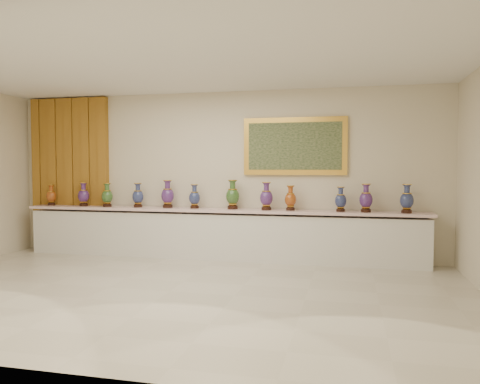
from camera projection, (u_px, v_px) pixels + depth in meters
The scene contains 15 objects.
ground at pixel (169, 291), 6.17m from camera, with size 8.00×8.00×0.00m, color beige.
room at pixel (103, 170), 8.99m from camera, with size 8.00×8.00×8.00m.
counter at pixel (217, 235), 8.35m from camera, with size 7.28×0.48×0.90m.
vase_0 at pixel (51, 196), 9.09m from camera, with size 0.20×0.20×0.40m.
vase_1 at pixel (84, 196), 8.91m from camera, with size 0.25×0.25×0.45m.
vase_2 at pixel (107, 196), 8.75m from camera, with size 0.21×0.21×0.45m.
vase_3 at pixel (138, 196), 8.65m from camera, with size 0.26×0.26×0.45m.
vase_4 at pixel (168, 195), 8.55m from camera, with size 0.29×0.29×0.50m.
vase_5 at pixel (195, 198), 8.40m from camera, with size 0.26×0.26×0.43m.
vase_6 at pixel (233, 196), 8.26m from camera, with size 0.28×0.28×0.52m.
vase_7 at pixel (266, 198), 8.07m from camera, with size 0.24×0.24×0.48m.
vase_8 at pixel (290, 199), 8.01m from camera, with size 0.22×0.22×0.43m.
vase_9 at pixel (341, 200), 7.79m from camera, with size 0.25×0.25×0.42m.
vase_10 at pixel (366, 199), 7.69m from camera, with size 0.26×0.26×0.47m.
vase_11 at pixel (407, 200), 7.54m from camera, with size 0.23×0.23×0.47m.
Camera 1 is at (2.29, -5.72, 1.63)m, focal length 35.00 mm.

